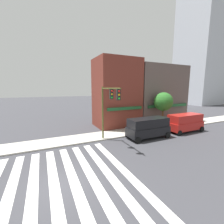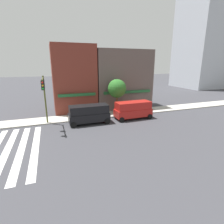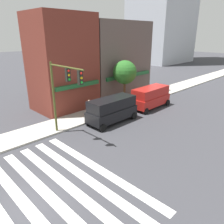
% 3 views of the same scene
% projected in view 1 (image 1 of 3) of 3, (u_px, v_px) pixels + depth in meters
% --- Properties ---
extents(ground_plane, '(200.00, 200.00, 0.00)m').
position_uv_depth(ground_plane, '(64.00, 184.00, 9.09)').
color(ground_plane, '#38383D').
extents(sidewalk_left, '(120.00, 3.00, 0.15)m').
position_uv_depth(sidewalk_left, '(54.00, 142.00, 15.79)').
color(sidewalk_left, '#B2ADA3').
rests_on(sidewalk_left, ground_plane).
extents(crosswalk_stripes, '(8.61, 10.80, 0.01)m').
position_uv_depth(crosswalk_stripes, '(64.00, 184.00, 9.09)').
color(crosswalk_stripes, silver).
rests_on(crosswalk_stripes, ground_plane).
extents(storefront_row, '(15.65, 5.30, 9.98)m').
position_uv_depth(storefront_row, '(142.00, 94.00, 24.46)').
color(storefront_row, maroon).
rests_on(storefront_row, ground_plane).
extents(tower_distant, '(17.21, 13.26, 59.89)m').
position_uv_depth(tower_distant, '(208.00, 18.00, 52.52)').
color(tower_distant, '#B2B7C1').
rests_on(tower_distant, ground_plane).
extents(traffic_signal, '(0.32, 4.19, 5.92)m').
position_uv_depth(traffic_signal, '(108.00, 103.00, 14.90)').
color(traffic_signal, '#474C1E').
rests_on(traffic_signal, ground_plane).
extents(van_black, '(5.00, 2.22, 2.34)m').
position_uv_depth(van_black, '(148.00, 127.00, 17.30)').
color(van_black, black).
rests_on(van_black, ground_plane).
extents(van_red, '(5.04, 2.22, 2.34)m').
position_uv_depth(van_red, '(185.00, 122.00, 19.85)').
color(van_red, '#B21E19').
rests_on(van_red, ground_plane).
extents(pedestrian_orange_vest, '(0.32, 0.32, 1.77)m').
position_uv_depth(pedestrian_orange_vest, '(131.00, 126.00, 18.92)').
color(pedestrian_orange_vest, '#23232D').
rests_on(pedestrian_orange_vest, sidewalk_left).
extents(street_tree, '(2.67, 2.67, 5.02)m').
position_uv_depth(street_tree, '(163.00, 102.00, 21.42)').
color(street_tree, brown).
rests_on(street_tree, sidewalk_left).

